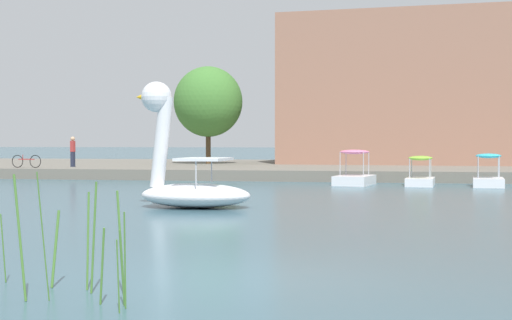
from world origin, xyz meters
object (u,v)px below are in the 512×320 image
object	(u,v)px
bicycle_parked	(26,161)
parked_van	(475,147)
pedal_boat_lime	(420,176)
person_on_path	(73,150)
pedal_boat_cyan	(488,177)
tree_sapling_by_fence	(208,102)
swan_boat	(187,176)
pedal_boat_pink	(354,175)

from	to	relation	value
bicycle_parked	parked_van	world-z (taller)	parked_van
pedal_boat_lime	bicycle_parked	xyz separation A→B (m)	(-20.34, 3.42, 0.45)
person_on_path	pedal_boat_cyan	bearing A→B (deg)	-14.04
pedal_boat_cyan	tree_sapling_by_fence	size ratio (longest dim) A/B	0.36
swan_boat	person_on_path	distance (m)	20.14
swan_boat	pedal_boat_lime	size ratio (longest dim) A/B	1.65
swan_boat	pedal_boat_cyan	xyz separation A→B (m)	(10.07, 11.36, -0.49)
tree_sapling_by_fence	person_on_path	distance (m)	9.49
tree_sapling_by_fence	bicycle_parked	bearing A→B (deg)	-133.24
pedal_boat_lime	parked_van	world-z (taller)	parked_van
person_on_path	parked_van	distance (m)	23.99
pedal_boat_pink	pedal_boat_cyan	bearing A→B (deg)	-2.58
swan_boat	tree_sapling_by_fence	bearing A→B (deg)	102.52
pedal_boat_lime	tree_sapling_by_fence	distance (m)	17.63
pedal_boat_pink	person_on_path	bearing A→B (deg)	162.04
tree_sapling_by_fence	person_on_path	bearing A→B (deg)	-132.27
pedal_boat_pink	tree_sapling_by_fence	size ratio (longest dim) A/B	0.42
pedal_boat_cyan	bicycle_parked	size ratio (longest dim) A/B	1.25
pedal_boat_lime	parked_van	xyz separation A→B (m)	(3.99, 13.50, 1.16)
pedal_boat_pink	tree_sapling_by_fence	bearing A→B (deg)	129.26
swan_boat	bicycle_parked	world-z (taller)	swan_boat
pedal_boat_lime	pedal_boat_cyan	world-z (taller)	pedal_boat_cyan
parked_van	pedal_boat_cyan	bearing A→B (deg)	-94.92
person_on_path	bicycle_parked	world-z (taller)	person_on_path
pedal_boat_pink	pedal_boat_cyan	xyz separation A→B (m)	(5.66, -0.26, -0.02)
pedal_boat_lime	person_on_path	world-z (taller)	person_on_path
parked_van	tree_sapling_by_fence	bearing A→B (deg)	-174.20
person_on_path	pedal_boat_pink	bearing A→B (deg)	-17.96
pedal_boat_pink	bicycle_parked	distance (m)	17.82
parked_van	pedal_boat_pink	bearing A→B (deg)	-117.01
pedal_boat_lime	pedal_boat_cyan	xyz separation A→B (m)	(2.82, -0.17, 0.00)
pedal_boat_lime	pedal_boat_cyan	size ratio (longest dim) A/B	1.01
pedal_boat_lime	person_on_path	distance (m)	19.23
pedal_boat_cyan	bicycle_parked	xyz separation A→B (m)	(-23.16, 3.59, 0.45)
swan_boat	parked_van	bearing A→B (deg)	65.81
swan_boat	bicycle_parked	bearing A→B (deg)	131.20
tree_sapling_by_fence	parked_van	size ratio (longest dim) A/B	1.26
bicycle_parked	parked_van	bearing A→B (deg)	22.49
pedal_boat_lime	parked_van	bearing A→B (deg)	73.53
swan_boat	pedal_boat_cyan	world-z (taller)	swan_boat
pedal_boat_cyan	swan_boat	bearing A→B (deg)	-131.54
swan_boat	bicycle_parked	distance (m)	19.88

